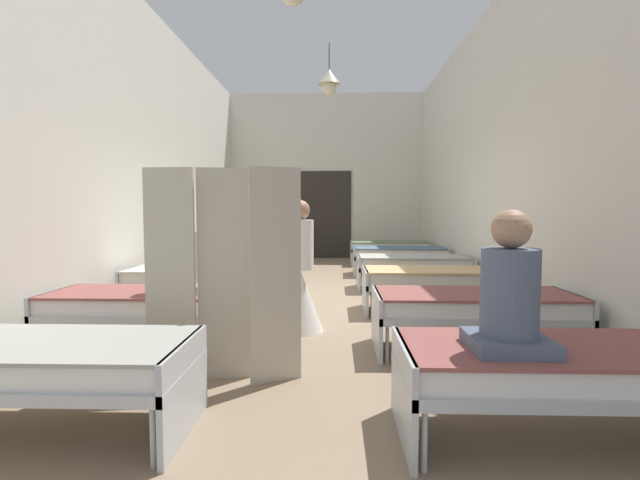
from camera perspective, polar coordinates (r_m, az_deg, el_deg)
ground_plane at (r=7.21m, az=-0.21°, el=-7.54°), size 5.88×12.39×0.10m
room_shell at (r=8.31m, az=0.07°, el=9.98°), size 5.68×11.99×4.52m
bed_left_row_0 at (r=3.42m, az=-31.55°, el=-12.64°), size 1.90×0.84×0.57m
bed_right_row_0 at (r=3.19m, az=27.42°, el=-13.72°), size 1.90×0.84×0.57m
bed_left_row_1 at (r=4.92m, az=-20.32°, el=-7.38°), size 1.90×0.84×0.57m
bed_right_row_1 at (r=4.76m, az=18.30°, el=-7.71°), size 1.90×0.84×0.57m
bed_left_row_2 at (r=6.53m, az=-14.59°, el=-4.52°), size 1.90×0.84×0.57m
bed_right_row_2 at (r=6.41m, az=13.89°, el=-4.66°), size 1.90×0.84×0.57m
bed_left_row_3 at (r=8.19m, az=-11.18°, el=-2.77°), size 1.90×0.84×0.57m
bed_right_row_3 at (r=8.10m, az=11.32°, el=-2.85°), size 1.90×0.84×0.57m
bed_left_row_4 at (r=9.88m, az=-8.93°, el=-1.62°), size 1.90×0.84×0.57m
bed_right_row_4 at (r=9.80m, az=9.64°, el=-1.67°), size 1.90×0.84×0.57m
bed_left_row_5 at (r=11.58m, az=-7.34°, el=-0.80°), size 1.90×0.84×0.57m
bed_right_row_5 at (r=11.51m, az=8.47°, el=-0.84°), size 1.90×0.84×0.57m
nurse_near_aisle at (r=5.25m, az=-2.43°, el=-5.43°), size 0.52×0.52×1.49m
patient_seated_primary at (r=4.71m, az=-16.63°, el=-2.50°), size 0.44×0.44×0.80m
patient_seated_secondary at (r=2.87m, az=22.12°, el=-6.65°), size 0.44×0.44×0.80m
privacy_screen at (r=3.80m, az=-11.73°, el=-4.21°), size 1.25×0.21×1.70m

